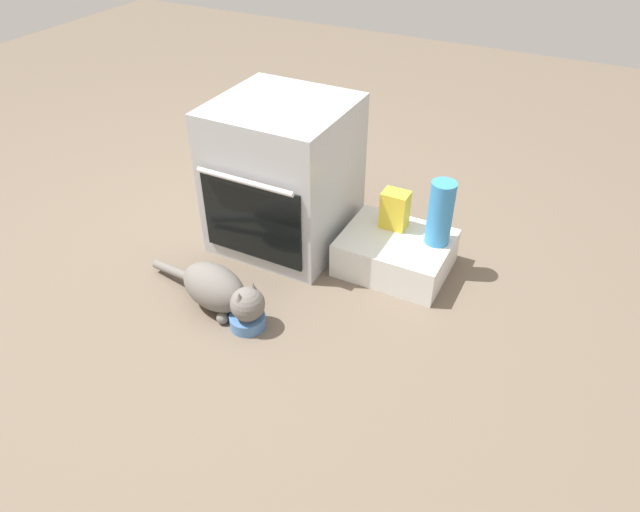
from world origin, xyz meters
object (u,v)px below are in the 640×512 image
Objects in this scene: oven at (284,175)px; pantry_cabinet at (395,253)px; food_bowl at (248,320)px; water_bottle at (440,213)px; snack_bag at (395,210)px; cat at (220,290)px.

oven is 0.64m from pantry_cabinet.
water_bottle is (0.56, 0.70, 0.29)m from food_bowl.
food_bowl is 0.84m from snack_bag.
oven is 1.05× the size of cat.
water_bottle is (0.22, -0.03, 0.06)m from snack_bag.
snack_bag reaches higher than pantry_cabinet.
food_bowl is at bearing -115.46° from snack_bag.
food_bowl is at bearing -73.91° from oven.
oven is 4.70× the size of food_bowl.
oven is 3.91× the size of snack_bag.
food_bowl is at bearing 0.00° from cat.
water_bottle reaches higher than snack_bag.
snack_bag is (0.53, 0.09, -0.09)m from oven.
cat is 3.72× the size of snack_bag.
cat is 2.23× the size of water_bottle.
cat is at bearing -86.98° from oven.
snack_bag is (-0.05, 0.08, 0.18)m from pantry_cabinet.
cat is 1.00m from water_bottle.
snack_bag is 0.60× the size of water_bottle.
food_bowl is at bearing -121.42° from pantry_cabinet.
cat reaches higher than food_bowl.
water_bottle is (0.17, 0.05, 0.24)m from pantry_cabinet.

